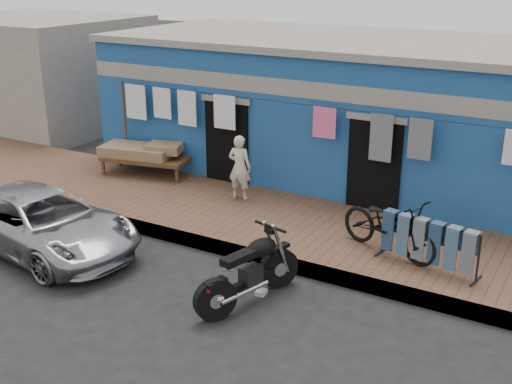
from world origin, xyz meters
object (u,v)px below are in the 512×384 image
at_px(car, 42,221).
at_px(charpoy, 147,159).
at_px(motorcycle, 248,269).
at_px(bicycle, 390,219).
at_px(jeans_rack, 428,243).
at_px(seated_person, 240,167).

relative_size(car, charpoy, 1.76).
height_order(motorcycle, charpoy, motorcycle).
relative_size(bicycle, jeans_rack, 1.07).
bearing_deg(jeans_rack, car, -159.87).
distance_m(car, jeans_rack, 6.84).
bearing_deg(jeans_rack, motorcycle, -135.78).
xyz_separation_m(car, motorcycle, (4.24, 0.23, 0.00)).
height_order(car, bicycle, bicycle).
relative_size(car, seated_person, 2.94).
bearing_deg(motorcycle, car, -163.73).
bearing_deg(seated_person, car, 53.92).
xyz_separation_m(motorcycle, charpoy, (-5.00, 3.67, 0.04)).
bearing_deg(charpoy, bicycle, -11.81).
relative_size(seated_person, bicycle, 0.71).
bearing_deg(seated_person, jeans_rack, 157.81).
height_order(car, jeans_rack, car).
bearing_deg(bicycle, charpoy, 97.10).
xyz_separation_m(bicycle, jeans_rack, (0.74, -0.20, -0.20)).
height_order(bicycle, jeans_rack, bicycle).
xyz_separation_m(motorcycle, jeans_rack, (2.18, 2.12, 0.10)).
relative_size(seated_person, charpoy, 0.60).
relative_size(car, jeans_rack, 2.25).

